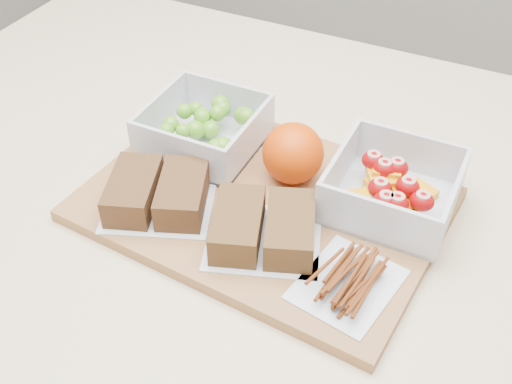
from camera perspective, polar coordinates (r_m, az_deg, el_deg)
cutting_board at (r=0.79m, az=0.63°, el=-1.09°), size 0.44×0.34×0.02m
grape_container at (r=0.86m, az=-4.41°, el=5.59°), size 0.14×0.14×0.06m
fruit_container at (r=0.78m, az=12.00°, el=0.17°), size 0.14×0.14×0.06m
orange at (r=0.80m, az=3.31°, el=3.46°), size 0.08×0.08×0.08m
sandwich_bag_left at (r=0.78m, az=-8.70°, el=-0.05°), size 0.16×0.15×0.04m
sandwich_bag_center at (r=0.72m, az=0.70°, el=-3.19°), size 0.16×0.15×0.04m
pretzel_bag at (r=0.69m, az=8.21°, el=-7.51°), size 0.11×0.13×0.03m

